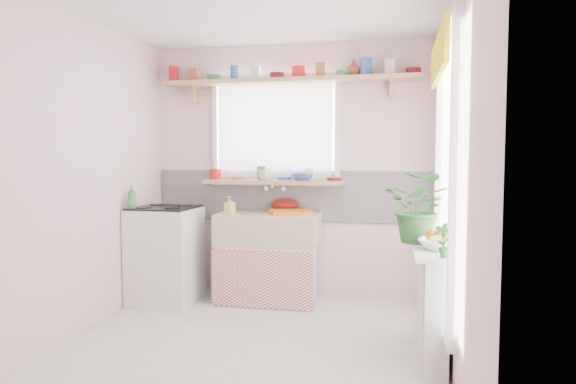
# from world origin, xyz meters

# --- Properties ---
(room) EXTENTS (3.20, 3.20, 3.20)m
(room) POSITION_xyz_m (0.66, 0.86, 1.37)
(room) COLOR white
(room) RESTS_ON ground
(sink_unit) EXTENTS (0.95, 0.65, 1.11)m
(sink_unit) POSITION_xyz_m (-0.15, 1.29, 0.43)
(sink_unit) COLOR white
(sink_unit) RESTS_ON ground
(cooker) EXTENTS (0.58, 0.58, 0.93)m
(cooker) POSITION_xyz_m (-1.10, 1.05, 0.46)
(cooker) COLOR white
(cooker) RESTS_ON ground
(radiator_ledge) EXTENTS (0.22, 0.95, 0.78)m
(radiator_ledge) POSITION_xyz_m (1.30, 0.20, 0.40)
(radiator_ledge) COLOR white
(radiator_ledge) RESTS_ON ground
(windowsill) EXTENTS (1.40, 0.22, 0.04)m
(windowsill) POSITION_xyz_m (-0.15, 1.48, 1.14)
(windowsill) COLOR tan
(windowsill) RESTS_ON room
(pine_shelf) EXTENTS (2.52, 0.24, 0.04)m
(pine_shelf) POSITION_xyz_m (0.00, 1.47, 2.12)
(pine_shelf) COLOR tan
(pine_shelf) RESTS_ON room
(shelf_crockery) EXTENTS (2.47, 0.11, 0.12)m
(shelf_crockery) POSITION_xyz_m (-0.04, 1.47, 2.19)
(shelf_crockery) COLOR red
(shelf_crockery) RESTS_ON pine_shelf
(sill_crockery) EXTENTS (1.35, 0.11, 0.12)m
(sill_crockery) POSITION_xyz_m (-0.20, 1.48, 1.21)
(sill_crockery) COLOR red
(sill_crockery) RESTS_ON windowsill
(dish_tray) EXTENTS (0.46, 0.41, 0.04)m
(dish_tray) POSITION_xyz_m (0.08, 1.26, 0.87)
(dish_tray) COLOR orange
(dish_tray) RESTS_ON sink_unit
(colander) EXTENTS (0.31, 0.31, 0.13)m
(colander) POSITION_xyz_m (-0.03, 1.50, 0.91)
(colander) COLOR #601210
(colander) RESTS_ON sink_unit
(jade_plant) EXTENTS (0.58, 0.55, 0.51)m
(jade_plant) POSITION_xyz_m (1.21, 0.32, 1.03)
(jade_plant) COLOR #296227
(jade_plant) RESTS_ON radiator_ledge
(fruit_bowl) EXTENTS (0.31, 0.31, 0.07)m
(fruit_bowl) POSITION_xyz_m (1.33, 0.08, 0.81)
(fruit_bowl) COLOR white
(fruit_bowl) RESTS_ON radiator_ledge
(herb_pot) EXTENTS (0.13, 0.12, 0.21)m
(herb_pot) POSITION_xyz_m (1.33, -0.20, 0.88)
(herb_pot) COLOR #2C6126
(herb_pot) RESTS_ON radiator_ledge
(soap_bottle_sink) EXTENTS (0.10, 0.10, 0.17)m
(soap_bottle_sink) POSITION_xyz_m (-0.47, 1.10, 0.94)
(soap_bottle_sink) COLOR #D0CF5C
(soap_bottle_sink) RESTS_ON sink_unit
(sill_cup) EXTENTS (0.16, 0.16, 0.11)m
(sill_cup) POSITION_xyz_m (-0.22, 1.42, 1.21)
(sill_cup) COLOR beige
(sill_cup) RESTS_ON windowsill
(sill_bowl) EXTENTS (0.28, 0.28, 0.07)m
(sill_bowl) POSITION_xyz_m (0.15, 1.42, 1.19)
(sill_bowl) COLOR #3248A4
(sill_bowl) RESTS_ON windowsill
(shelf_vase) EXTENTS (0.21, 0.21, 0.17)m
(shelf_vase) POSITION_xyz_m (0.63, 1.53, 2.22)
(shelf_vase) COLOR #983C2E
(shelf_vase) RESTS_ON pine_shelf
(cooker_bottle) EXTENTS (0.11, 0.11, 0.22)m
(cooker_bottle) POSITION_xyz_m (-1.32, 0.83, 1.02)
(cooker_bottle) COLOR #468C4B
(cooker_bottle) RESTS_ON cooker
(fruit) EXTENTS (0.20, 0.14, 0.10)m
(fruit) POSITION_xyz_m (1.34, 0.08, 0.87)
(fruit) COLOR #E65513
(fruit) RESTS_ON fruit_bowl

